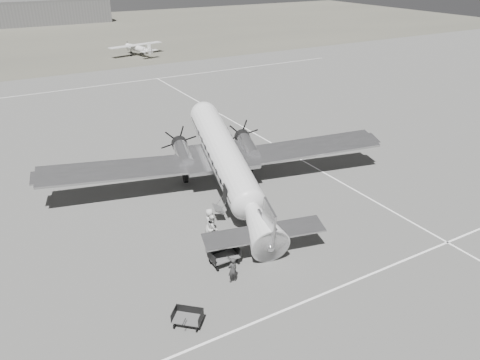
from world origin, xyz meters
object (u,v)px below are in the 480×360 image
(hangar_main, at_px, (30,12))
(passenger, at_px, (210,222))
(baggage_cart_far, at_px, (188,318))
(ground_crew, at_px, (233,270))
(ramp_agent, at_px, (213,228))
(baggage_cart_near, at_px, (224,256))
(light_plane_right, at_px, (137,49))
(dc3_airliner, at_px, (227,164))

(hangar_main, bearing_deg, passenger, -92.90)
(hangar_main, xyz_separation_m, baggage_cart_far, (-11.37, -132.40, -2.85))
(ground_crew, distance_m, ramp_agent, 4.67)
(baggage_cart_far, bearing_deg, baggage_cart_near, 84.15)
(baggage_cart_far, distance_m, ramp_agent, 8.17)
(passenger, bearing_deg, hangar_main, -9.98)
(light_plane_right, height_order, baggage_cart_far, light_plane_right)
(baggage_cart_near, bearing_deg, baggage_cart_far, -137.94)
(dc3_airliner, bearing_deg, passenger, -117.93)
(baggage_cart_near, bearing_deg, dc3_airliner, 60.03)
(passenger, bearing_deg, dc3_airliner, -47.77)
(dc3_airliner, height_order, baggage_cart_far, dc3_airliner)
(hangar_main, height_order, dc3_airliner, hangar_main)
(baggage_cart_near, distance_m, baggage_cart_far, 5.68)
(light_plane_right, bearing_deg, baggage_cart_far, -119.96)
(hangar_main, height_order, ground_crew, hangar_main)
(light_plane_right, height_order, ramp_agent, light_plane_right)
(baggage_cart_far, relative_size, ground_crew, 0.96)
(hangar_main, relative_size, ground_crew, 25.44)
(light_plane_right, height_order, ground_crew, light_plane_right)
(light_plane_right, distance_m, baggage_cart_far, 75.43)
(baggage_cart_far, height_order, ramp_agent, ramp_agent)
(light_plane_right, relative_size, passenger, 5.83)
(hangar_main, relative_size, light_plane_right, 3.76)
(baggage_cart_far, bearing_deg, passenger, 97.91)
(baggage_cart_near, relative_size, baggage_cart_far, 1.21)
(baggage_cart_near, xyz_separation_m, passenger, (0.82, 3.62, 0.42))
(baggage_cart_far, bearing_deg, ground_crew, 69.91)
(dc3_airliner, height_order, ramp_agent, dc3_airliner)
(baggage_cart_near, xyz_separation_m, baggage_cart_far, (-4.21, -3.81, -0.09))
(light_plane_right, bearing_deg, ground_crew, -117.55)
(baggage_cart_near, height_order, baggage_cart_far, baggage_cart_near)
(baggage_cart_near, bearing_deg, hangar_main, 86.75)
(hangar_main, bearing_deg, light_plane_right, -80.02)
(dc3_airliner, relative_size, baggage_cart_far, 18.30)
(passenger, bearing_deg, ground_crew, 160.15)
(dc3_airliner, xyz_separation_m, baggage_cart_near, (-4.63, -8.05, -2.23))
(hangar_main, distance_m, baggage_cart_near, 128.82)
(ground_crew, relative_size, ramp_agent, 0.84)
(light_plane_right, xyz_separation_m, ground_crew, (-18.17, -70.14, -0.33))
(ground_crew, distance_m, passenger, 5.55)
(dc3_airliner, xyz_separation_m, ground_crew, (-5.04, -9.84, -1.94))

